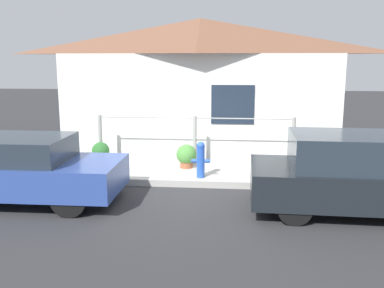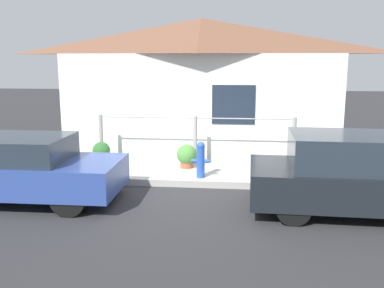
{
  "view_description": "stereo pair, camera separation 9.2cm",
  "coord_description": "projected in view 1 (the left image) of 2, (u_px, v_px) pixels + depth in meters",
  "views": [
    {
      "loc": [
        0.94,
        -8.78,
        2.71
      ],
      "look_at": [
        0.06,
        0.3,
        0.9
      ],
      "focal_mm": 40.0,
      "sensor_mm": 36.0,
      "label": 1
    },
    {
      "loc": [
        1.03,
        -8.77,
        2.71
      ],
      "look_at": [
        0.06,
        0.3,
        0.9
      ],
      "focal_mm": 40.0,
      "sensor_mm": 36.0,
      "label": 2
    }
  ],
  "objects": [
    {
      "name": "car_left",
      "position": [
        20.0,
        169.0,
        8.17
      ],
      "size": [
        3.8,
        1.69,
        1.28
      ],
      "rotation": [
        0.0,
        0.0,
        0.01
      ],
      "color": "#2D4793",
      "rests_on": "ground_plane"
    },
    {
      "name": "car_right",
      "position": [
        356.0,
        175.0,
        7.57
      ],
      "size": [
        3.83,
        1.78,
        1.43
      ],
      "rotation": [
        0.0,
        0.0,
        -0.03
      ],
      "color": "black",
      "rests_on": "ground_plane"
    },
    {
      "name": "fire_hydrant",
      "position": [
        201.0,
        159.0,
        9.36
      ],
      "size": [
        0.41,
        0.18,
        0.8
      ],
      "color": "blue",
      "rests_on": "sidewalk"
    },
    {
      "name": "potted_plant_by_fence",
      "position": [
        101.0,
        151.0,
        10.69
      ],
      "size": [
        0.44,
        0.44,
        0.53
      ],
      "color": "slate",
      "rests_on": "sidewalk"
    },
    {
      "name": "sidewalk",
      "position": [
        192.0,
        174.0,
        10.02
      ],
      "size": [
        24.0,
        1.74,
        0.15
      ],
      "color": "#B2AFA8",
      "rests_on": "ground_plane"
    },
    {
      "name": "house",
      "position": [
        200.0,
        46.0,
        11.68
      ],
      "size": [
        7.79,
        2.23,
        3.82
      ],
      "color": "white",
      "rests_on": "ground_plane"
    },
    {
      "name": "ground_plane",
      "position": [
        188.0,
        188.0,
        9.19
      ],
      "size": [
        60.0,
        60.0,
        0.0
      ],
      "primitive_type": "plane",
      "color": "#2D2D30"
    },
    {
      "name": "fence",
      "position": [
        195.0,
        138.0,
        10.59
      ],
      "size": [
        4.9,
        0.1,
        1.2
      ],
      "color": "#999993",
      "rests_on": "sidewalk"
    },
    {
      "name": "potted_plant_near_hydrant",
      "position": [
        186.0,
        156.0,
        10.24
      ],
      "size": [
        0.48,
        0.48,
        0.57
      ],
      "color": "#9E5638",
      "rests_on": "sidewalk"
    }
  ]
}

